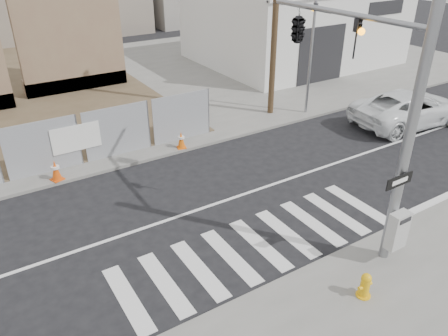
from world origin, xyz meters
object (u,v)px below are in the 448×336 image
auto_shop (293,24)px  fire_hydrant (365,285)px  signal_pole (331,64)px  traffic_cone_c (56,170)px  traffic_cone_d (181,140)px  suv (409,108)px

auto_shop → fire_hydrant: auto_shop is taller
fire_hydrant → signal_pole: bearing=68.2°
traffic_cone_c → traffic_cone_d: size_ratio=1.09×
suv → traffic_cone_c: (-15.24, 3.07, -0.29)m
traffic_cone_c → signal_pole: bearing=-43.8°
traffic_cone_c → traffic_cone_d: (4.98, 0.00, -0.03)m
auto_shop → traffic_cone_d: auto_shop is taller
signal_pole → traffic_cone_d: 7.76m
signal_pole → suv: 10.10m
traffic_cone_c → traffic_cone_d: traffic_cone_c is taller
fire_hydrant → traffic_cone_c: traffic_cone_c is taller
auto_shop → suv: bearing=-103.3°
signal_pole → traffic_cone_d: signal_pole is taller
traffic_cone_d → fire_hydrant: bearing=-90.5°
traffic_cone_d → suv: bearing=-16.6°
signal_pole → traffic_cone_c: signal_pole is taller
traffic_cone_c → suv: bearing=-11.4°
signal_pole → fire_hydrant: bearing=-114.9°
suv → traffic_cone_c: 15.55m
signal_pole → suv: signal_pole is taller
suv → traffic_cone_d: (-10.26, 3.07, -0.33)m
signal_pole → auto_shop: signal_pole is taller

